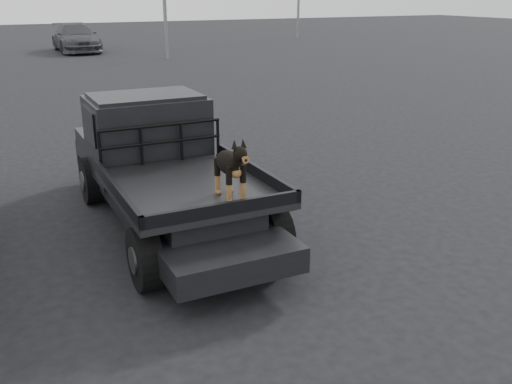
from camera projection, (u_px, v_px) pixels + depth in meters
name	position (u px, v px, depth m)	size (l,w,h in m)	color
ground	(182.00, 272.00, 7.04)	(120.00, 120.00, 0.00)	black
flatbed_ute	(168.00, 196.00, 8.31)	(2.00, 5.40, 0.92)	black
ute_cab	(147.00, 123.00, 8.81)	(1.72, 1.30, 0.88)	black
headache_rack	(162.00, 144.00, 8.23)	(1.80, 0.08, 0.55)	black
dog	(230.00, 168.00, 6.80)	(0.32, 0.60, 0.74)	black
distant_car_b	(76.00, 38.00, 32.34)	(2.15, 5.30, 1.54)	#414146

